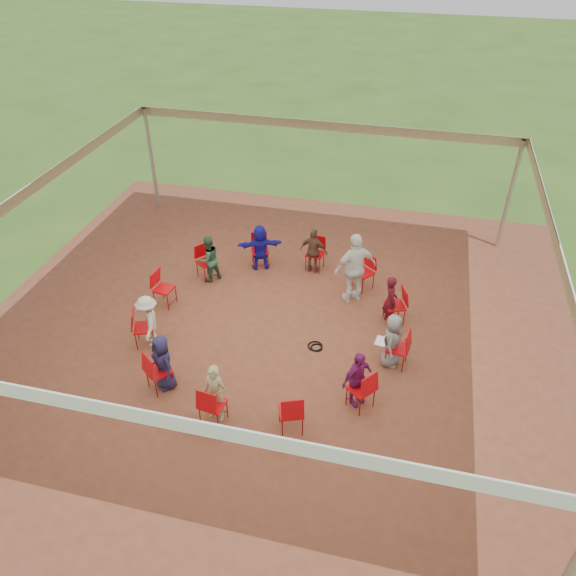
% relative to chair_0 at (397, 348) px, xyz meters
% --- Properties ---
extents(ground, '(80.00, 80.00, 0.00)m').
position_rel_chair_0_xyz_m(ground, '(-2.70, 0.38, -0.45)').
color(ground, '#345A1C').
rests_on(ground, ground).
extents(dirt_patch, '(13.00, 13.00, 0.00)m').
position_rel_chair_0_xyz_m(dirt_patch, '(-2.70, 0.38, -0.44)').
color(dirt_patch, brown).
rests_on(dirt_patch, ground).
extents(tent, '(10.33, 10.33, 3.00)m').
position_rel_chair_0_xyz_m(tent, '(-2.70, 0.38, 1.92)').
color(tent, '#B2B2B7').
rests_on(tent, ground).
extents(chair_0, '(0.49, 0.48, 0.90)m').
position_rel_chair_0_xyz_m(chair_0, '(0.00, 0.00, 0.00)').
color(chair_0, '#BC060C').
rests_on(chair_0, ground).
extents(chair_1, '(0.56, 0.55, 0.90)m').
position_rel_chair_0_xyz_m(chair_1, '(-0.17, 1.40, 0.00)').
color(chair_1, '#BC060C').
rests_on(chair_1, ground).
extents(chair_2, '(0.60, 0.61, 0.90)m').
position_rel_chair_0_xyz_m(chair_2, '(-1.02, 2.53, 0.00)').
color(chair_2, '#BC060C').
rests_on(chair_2, ground).
extents(chair_3, '(0.48, 0.49, 0.90)m').
position_rel_chair_0_xyz_m(chair_3, '(-2.31, 3.08, 0.00)').
color(chair_3, '#BC060C').
rests_on(chair_3, ground).
extents(chair_4, '(0.55, 0.56, 0.90)m').
position_rel_chair_0_xyz_m(chair_4, '(-3.71, 2.91, 0.00)').
color(chair_4, '#BC060C').
rests_on(chair_4, ground).
extents(chair_5, '(0.61, 0.60, 0.90)m').
position_rel_chair_0_xyz_m(chair_5, '(-4.84, 2.06, 0.00)').
color(chair_5, '#BC060C').
rests_on(chair_5, ground).
extents(chair_6, '(0.49, 0.48, 0.90)m').
position_rel_chair_0_xyz_m(chair_6, '(-5.39, 0.77, 0.00)').
color(chair_6, '#BC060C').
rests_on(chair_6, ground).
extents(chair_7, '(0.56, 0.55, 0.90)m').
position_rel_chair_0_xyz_m(chair_7, '(-5.22, -0.63, 0.00)').
color(chair_7, '#BC060C').
rests_on(chair_7, ground).
extents(chair_8, '(0.60, 0.61, 0.90)m').
position_rel_chair_0_xyz_m(chair_8, '(-4.38, -1.76, 0.00)').
color(chair_8, '#BC060C').
rests_on(chair_8, ground).
extents(chair_9, '(0.48, 0.49, 0.90)m').
position_rel_chair_0_xyz_m(chair_9, '(-3.08, -2.31, 0.00)').
color(chair_9, '#BC060C').
rests_on(chair_9, ground).
extents(chair_10, '(0.55, 0.56, 0.90)m').
position_rel_chair_0_xyz_m(chair_10, '(-1.68, -2.14, 0.00)').
color(chair_10, '#BC060C').
rests_on(chair_10, ground).
extents(chair_11, '(0.61, 0.60, 0.90)m').
position_rel_chair_0_xyz_m(chair_11, '(-0.55, -1.30, 0.00)').
color(chair_11, '#BC060C').
rests_on(chair_11, ground).
extents(person_seated_0, '(0.41, 0.63, 1.21)m').
position_rel_chair_0_xyz_m(person_seated_0, '(-0.12, 0.02, 0.16)').
color(person_seated_0, slate).
rests_on(person_seated_0, ground).
extents(person_seated_1, '(0.43, 0.52, 1.21)m').
position_rel_chair_0_xyz_m(person_seated_1, '(-0.28, 1.35, 0.16)').
color(person_seated_1, '#430B13').
rests_on(person_seated_1, ground).
extents(person_seated_2, '(0.76, 0.46, 1.21)m').
position_rel_chair_0_xyz_m(person_seated_2, '(-2.33, 2.96, 0.16)').
color(person_seated_2, brown).
rests_on(person_seated_2, ground).
extents(person_seated_3, '(1.20, 0.81, 1.21)m').
position_rel_chair_0_xyz_m(person_seated_3, '(-3.67, 2.80, 0.16)').
color(person_seated_3, '#18159B').
rests_on(person_seated_3, ground).
extents(person_seated_4, '(0.63, 0.67, 1.21)m').
position_rel_chair_0_xyz_m(person_seated_4, '(-4.75, 1.99, 0.16)').
color(person_seated_4, '#2A5339').
rests_on(person_seated_4, ground).
extents(person_seated_5, '(0.65, 0.87, 1.21)m').
position_rel_chair_0_xyz_m(person_seated_5, '(-5.11, -0.59, 0.16)').
color(person_seated_5, beige).
rests_on(person_seated_5, ground).
extents(person_seated_6, '(0.67, 0.63, 1.21)m').
position_rel_chair_0_xyz_m(person_seated_6, '(-4.30, -1.67, 0.16)').
color(person_seated_6, '#1E1B3F').
rests_on(person_seated_6, ground).
extents(person_seated_7, '(0.48, 0.35, 1.21)m').
position_rel_chair_0_xyz_m(person_seated_7, '(-3.06, -2.19, 0.16)').
color(person_seated_7, '#9A9364').
rests_on(person_seated_7, ground).
extents(person_seated_8, '(0.73, 0.78, 1.21)m').
position_rel_chair_0_xyz_m(person_seated_8, '(-0.65, -1.22, 0.16)').
color(person_seated_8, '#7F1962').
rests_on(person_seated_8, ground).
extents(standing_person, '(1.15, 1.03, 1.77)m').
position_rel_chair_0_xyz_m(standing_person, '(-1.17, 2.00, 0.44)').
color(standing_person, silver).
rests_on(standing_person, ground).
extents(cable_coil, '(0.41, 0.41, 0.03)m').
position_rel_chair_0_xyz_m(cable_coil, '(-1.68, 0.12, -0.43)').
color(cable_coil, black).
rests_on(cable_coil, ground).
extents(laptop, '(0.29, 0.34, 0.21)m').
position_rel_chair_0_xyz_m(laptop, '(-0.28, 0.04, 0.13)').
color(laptop, '#B7B7BC').
rests_on(laptop, ground).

